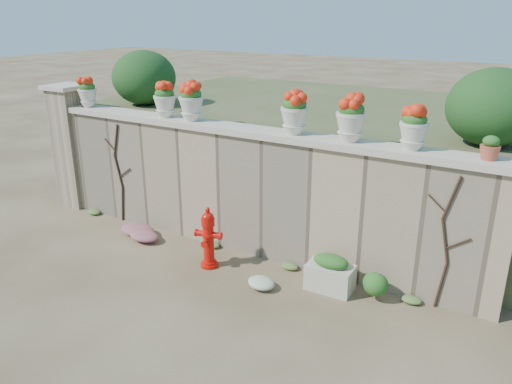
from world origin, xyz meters
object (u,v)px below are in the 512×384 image
Objects in this scene: urn_pot_0 at (87,93)px; terracotta_pot at (490,149)px; planter_box at (330,274)px; fire_hydrant at (208,237)px.

urn_pot_0 is 7.10m from terracotta_pot.
planter_box is 2.32× the size of terracotta_pot.
urn_pot_0 is at bearing -180.00° from terracotta_pot.
fire_hydrant reaches higher than planter_box.
urn_pot_0 is (-5.33, 0.54, 2.12)m from planter_box.
planter_box is 5.76m from urn_pot_0.
terracotta_pot is at bearing 0.00° from urn_pot_0.
planter_box is at bearing -162.98° from terracotta_pot.
fire_hydrant is 4.17m from terracotta_pot.
fire_hydrant is 1.97m from planter_box.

